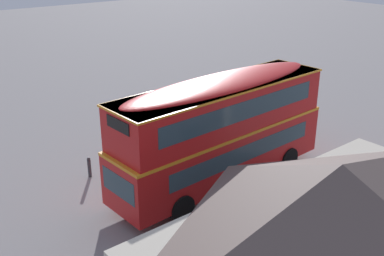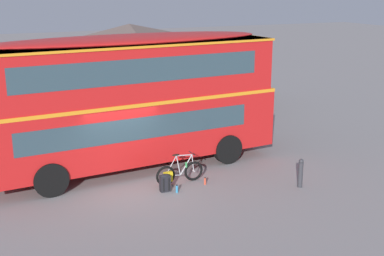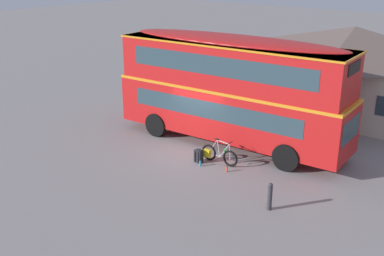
# 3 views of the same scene
# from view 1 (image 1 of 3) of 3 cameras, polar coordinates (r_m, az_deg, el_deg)

# --- Properties ---
(ground_plane) EXTENTS (120.00, 120.00, 0.00)m
(ground_plane) POSITION_cam_1_polar(r_m,az_deg,el_deg) (22.32, 2.54, -4.60)
(ground_plane) COLOR gray
(double_decker_bus) EXTENTS (10.67, 3.28, 4.79)m
(double_decker_bus) POSITION_cam_1_polar(r_m,az_deg,el_deg) (19.72, 3.67, 0.08)
(double_decker_bus) COLOR black
(double_decker_bus) RESTS_ON ground
(touring_bicycle) EXTENTS (1.71, 0.50, 1.04)m
(touring_bicycle) POSITION_cam_1_polar(r_m,az_deg,el_deg) (21.65, -1.82, -4.38)
(touring_bicycle) COLOR black
(touring_bicycle) RESTS_ON ground
(backpack_on_ground) EXTENTS (0.33, 0.29, 0.58)m
(backpack_on_ground) POSITION_cam_1_polar(r_m,az_deg,el_deg) (22.33, -1.11, -3.70)
(backpack_on_ground) COLOR black
(backpack_on_ground) RESTS_ON ground
(water_bottle_blue_sports) EXTENTS (0.08, 0.08, 0.26)m
(water_bottle_blue_sports) POSITION_cam_1_polar(r_m,az_deg,el_deg) (22.45, -2.13, -4.06)
(water_bottle_blue_sports) COLOR #338CBF
(water_bottle_blue_sports) RESTS_ON ground
(water_bottle_red_squeeze) EXTENTS (0.07, 0.07, 0.26)m
(water_bottle_red_squeeze) POSITION_cam_1_polar(r_m,az_deg,el_deg) (21.72, -4.17, -5.08)
(water_bottle_red_squeeze) COLOR #D84C33
(water_bottle_red_squeeze) RESTS_ON ground
(pub_building) EXTENTS (11.82, 6.43, 4.60)m
(pub_building) POSITION_cam_1_polar(r_m,az_deg,el_deg) (13.87, 16.90, -12.60)
(pub_building) COLOR beige
(pub_building) RESTS_ON ground
(kerb_bollard) EXTENTS (0.16, 0.16, 0.97)m
(kerb_bollard) POSITION_cam_1_polar(r_m,az_deg,el_deg) (21.55, -12.50, -4.69)
(kerb_bollard) COLOR #333338
(kerb_bollard) RESTS_ON ground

